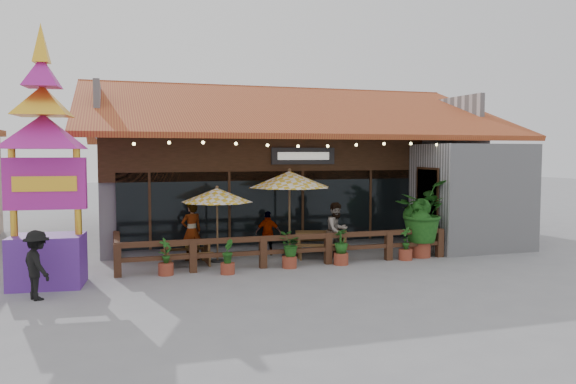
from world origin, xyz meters
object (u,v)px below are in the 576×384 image
object	(u,v)px
picnic_table_left	(187,249)
pedestrian	(37,265)
tropical_plant	(421,213)
umbrella_right	(289,180)
umbrella_left	(217,195)
thai_sign_tower	(44,139)
picnic_table_right	(321,240)

from	to	relation	value
picnic_table_left	pedestrian	bearing A→B (deg)	-141.05
tropical_plant	pedestrian	world-z (taller)	tropical_plant
umbrella_right	tropical_plant	xyz separation A→B (m)	(3.94, -1.33, -1.05)
umbrella_left	thai_sign_tower	xyz separation A→B (m)	(-4.57, -1.83, 1.63)
umbrella_right	pedestrian	size ratio (longest dim) A/B	1.79
picnic_table_right	tropical_plant	distance (m)	3.26
umbrella_left	umbrella_right	size ratio (longest dim) A/B	1.02
picnic_table_right	tropical_plant	size ratio (longest dim) A/B	0.81
picnic_table_right	umbrella_left	bearing A→B (deg)	177.49
picnic_table_right	tropical_plant	xyz separation A→B (m)	(2.99, -0.97, 0.87)
picnic_table_left	pedestrian	world-z (taller)	pedestrian
picnic_table_right	tropical_plant	world-z (taller)	tropical_plant
picnic_table_left	umbrella_left	bearing A→B (deg)	8.17
umbrella_right	picnic_table_left	distance (m)	3.87
picnic_table_left	pedestrian	xyz separation A→B (m)	(-3.72, -3.01, 0.34)
umbrella_left	umbrella_right	world-z (taller)	umbrella_right
umbrella_right	picnic_table_right	size ratio (longest dim) A/B	1.40
picnic_table_right	thai_sign_tower	size ratio (longest dim) A/B	0.29
umbrella_left	tropical_plant	xyz separation A→B (m)	(6.30, -1.11, -0.62)
picnic_table_right	pedestrian	world-z (taller)	pedestrian
tropical_plant	pedestrian	distance (m)	11.16
picnic_table_right	pedestrian	bearing A→B (deg)	-159.40
umbrella_left	pedestrian	bearing A→B (deg)	-146.00
umbrella_right	pedestrian	world-z (taller)	umbrella_right
picnic_table_left	picnic_table_right	size ratio (longest dim) A/B	0.72
umbrella_right	pedestrian	xyz separation A→B (m)	(-7.01, -3.36, -1.67)
thai_sign_tower	tropical_plant	distance (m)	11.12
umbrella_right	picnic_table_left	world-z (taller)	umbrella_right
pedestrian	picnic_table_left	bearing A→B (deg)	-78.65
tropical_plant	pedestrian	bearing A→B (deg)	-169.51
umbrella_left	pedestrian	xyz separation A→B (m)	(-4.66, -3.14, -1.24)
tropical_plant	thai_sign_tower	bearing A→B (deg)	-176.23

